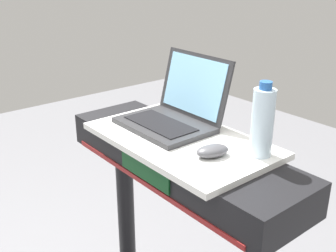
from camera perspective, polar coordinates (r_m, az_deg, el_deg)
name	(u,v)px	position (r m, az deg, el deg)	size (l,w,h in m)	color
desk_board	(180,140)	(1.32, 1.68, -1.91)	(0.61, 0.36, 0.02)	white
laptop	(174,112)	(1.40, 0.83, 2.01)	(0.31, 0.28, 0.23)	#2D2D30
computer_mouse	(212,151)	(1.19, 6.16, -3.43)	(0.06, 0.10, 0.03)	#4C4C51
water_bottle	(263,122)	(1.19, 12.93, 0.57)	(0.06, 0.06, 0.22)	silver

